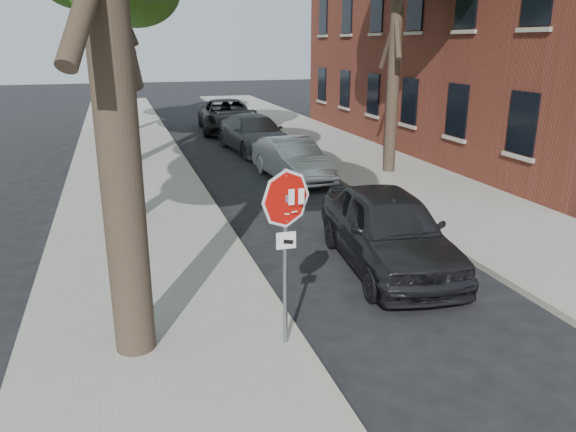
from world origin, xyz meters
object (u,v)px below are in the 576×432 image
object	(u,v)px
car_a	(388,229)
car_b	(292,159)
stop_sign	(286,224)
car_c	(255,134)
car_d	(227,116)

from	to	relation	value
car_a	car_b	distance (m)	7.76
stop_sign	car_c	xyz separation A→B (m)	(3.30, 15.43, -1.21)
car_d	stop_sign	bearing A→B (deg)	-93.98
car_b	car_d	xyz separation A→B (m)	(-0.03, 10.89, 0.12)
stop_sign	car_b	bearing A→B (deg)	72.16
car_c	car_d	distance (m)	5.71
car_a	car_d	world-z (taller)	car_d
car_b	car_c	size ratio (longest dim) A/B	0.80
car_c	car_d	xyz separation A→B (m)	(-0.03, 5.71, 0.05)
car_a	car_b	bearing A→B (deg)	93.29
car_a	car_d	xyz separation A→B (m)	(0.40, 18.64, 0.00)
car_a	car_c	bearing A→B (deg)	94.55
car_a	car_d	size ratio (longest dim) A/B	0.81
stop_sign	car_c	world-z (taller)	stop_sign
stop_sign	car_c	size ratio (longest dim) A/B	0.51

